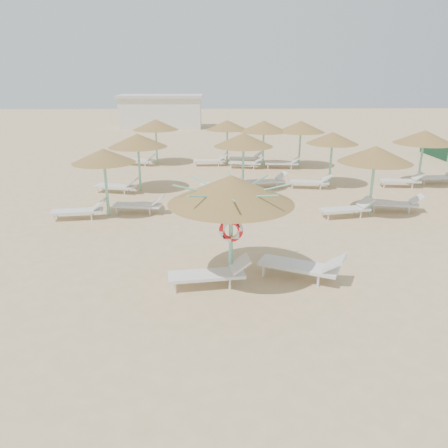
{
  "coord_description": "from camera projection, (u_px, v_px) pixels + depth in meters",
  "views": [
    {
      "loc": [
        -0.91,
        -10.86,
        5.33
      ],
      "look_at": [
        -0.58,
        0.76,
        1.3
      ],
      "focal_mm": 35.0,
      "sensor_mm": 36.0,
      "label": 1
    }
  ],
  "objects": [
    {
      "name": "palapa_field",
      "position": [
        280.0,
        138.0,
        21.46
      ],
      "size": [
        19.68,
        13.57,
        2.72
      ],
      "color": "#78D0B1",
      "rests_on": "ground"
    },
    {
      "name": "lounger_main_a",
      "position": [
        212.0,
        273.0,
        11.42
      ],
      "size": [
        2.21,
        0.92,
        0.78
      ],
      "rotation": [
        0.0,
        0.0,
        0.13
      ],
      "color": "silver",
      "rests_on": "ground"
    },
    {
      "name": "lounger_main_b",
      "position": [
        304.0,
        266.0,
        11.8
      ],
      "size": [
        2.37,
        1.62,
        0.84
      ],
      "rotation": [
        0.0,
        0.0,
        -0.45
      ],
      "color": "silver",
      "rests_on": "ground"
    },
    {
      "name": "service_hut",
      "position": [
        161.0,
        111.0,
        44.38
      ],
      "size": [
        8.4,
        4.4,
        3.25
      ],
      "color": "silver",
      "rests_on": "ground"
    },
    {
      "name": "ground",
      "position": [
        246.0,
        277.0,
        12.03
      ],
      "size": [
        120.0,
        120.0,
        0.0
      ],
      "primitive_type": "plane",
      "color": "tan",
      "rests_on": "ground"
    },
    {
      "name": "main_palapa",
      "position": [
        231.0,
        190.0,
        11.04
      ],
      "size": [
        3.25,
        3.25,
        2.91
      ],
      "color": "#78D0B1",
      "rests_on": "ground"
    }
  ]
}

